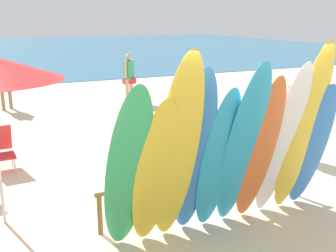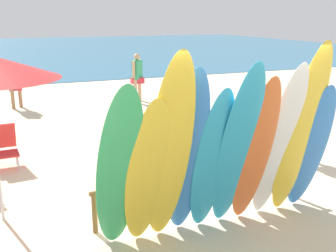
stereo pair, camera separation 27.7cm
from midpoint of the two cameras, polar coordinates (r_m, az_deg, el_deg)
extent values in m
plane|color=beige|center=(19.17, -16.20, 6.37)|extent=(60.00, 60.00, 0.00)
cube|color=teal|center=(37.91, -20.49, 10.26)|extent=(60.00, 40.00, 0.02)
cylinder|color=brown|center=(5.51, -11.22, -12.39)|extent=(0.07, 0.07, 0.57)
cylinder|color=brown|center=(6.84, 15.91, -7.00)|extent=(0.07, 0.07, 0.57)
cylinder|color=brown|center=(5.89, 4.00, -7.13)|extent=(3.31, 0.06, 0.06)
ellipsoid|color=#38B266|center=(4.58, -7.49, -6.83)|extent=(0.57, 0.89, 2.21)
ellipsoid|color=yellow|center=(4.74, -3.61, -7.16)|extent=(0.58, 0.79, 2.02)
ellipsoid|color=yellow|center=(4.70, -0.40, -4.01)|extent=(0.56, 0.88, 2.53)
ellipsoid|color=#337AD1|center=(4.94, 2.15, -4.33)|extent=(0.57, 0.81, 2.32)
ellipsoid|color=#289EC6|center=(5.15, 5.59, -5.15)|extent=(0.55, 0.68, 2.05)
ellipsoid|color=#289EC6|center=(5.18, 9.09, -3.29)|extent=(0.53, 0.87, 2.37)
ellipsoid|color=orange|center=(5.39, 11.56, -3.73)|extent=(0.53, 0.80, 2.18)
ellipsoid|color=white|center=(5.63, 14.71, -2.37)|extent=(0.58, 0.79, 2.32)
ellipsoid|color=yellow|center=(5.79, 17.44, -0.76)|extent=(0.60, 0.78, 2.57)
ellipsoid|color=#337AD1|center=(6.11, 18.74, -2.91)|extent=(0.57, 0.69, 1.98)
cylinder|color=#9E704C|center=(13.58, -22.27, 3.81)|extent=(0.11, 0.11, 0.71)
cylinder|color=#9E704C|center=(13.39, -23.21, 3.57)|extent=(0.11, 0.11, 0.71)
cube|color=#DB333D|center=(13.43, -22.87, 4.94)|extent=(0.38, 0.24, 0.17)
cube|color=#B23399|center=(13.38, -23.02, 6.35)|extent=(0.41, 0.38, 0.56)
sphere|color=#9E704C|center=(13.34, -23.19, 7.96)|extent=(0.20, 0.20, 0.20)
cylinder|color=#9E704C|center=(13.53, -22.28, 6.65)|extent=(0.09, 0.09, 0.50)
cylinder|color=tan|center=(13.79, -5.88, 5.23)|extent=(0.12, 0.12, 0.79)
cylinder|color=tan|center=(13.50, -6.46, 4.99)|extent=(0.12, 0.12, 0.79)
cube|color=#DB333D|center=(13.59, -6.21, 6.49)|extent=(0.43, 0.26, 0.19)
cube|color=#33A36B|center=(13.54, -6.26, 8.05)|extent=(0.44, 0.44, 0.62)
sphere|color=tan|center=(13.49, -6.31, 9.83)|extent=(0.22, 0.22, 0.22)
cylinder|color=tan|center=(13.77, -5.79, 8.33)|extent=(0.10, 0.10, 0.55)
cylinder|color=tan|center=(13.30, -6.74, 8.06)|extent=(0.10, 0.10, 0.55)
cylinder|color=#9E704C|center=(8.44, 15.26, -2.00)|extent=(0.12, 0.12, 0.76)
cylinder|color=#9E704C|center=(8.62, 16.96, -1.77)|extent=(0.12, 0.12, 0.76)
cube|color=black|center=(8.44, 16.28, 0.18)|extent=(0.41, 0.25, 0.18)
cube|color=#2D4CB2|center=(8.36, 16.46, 2.53)|extent=(0.40, 0.23, 0.59)
sphere|color=#9E704C|center=(8.28, 16.67, 5.25)|extent=(0.21, 0.21, 0.21)
cylinder|color=#9E704C|center=(8.20, 15.07, 2.64)|extent=(0.09, 0.09, 0.53)
cylinder|color=#9E704C|center=(8.50, 17.84, 2.86)|extent=(0.09, 0.09, 0.53)
cylinder|color=#B7B7BC|center=(8.02, -22.03, -5.32)|extent=(0.02, 0.02, 0.28)
cylinder|color=#B7B7BC|center=(8.38, -22.34, -4.48)|extent=(0.02, 0.02, 0.28)
cube|color=red|center=(8.14, -23.76, -4.06)|extent=(0.53, 0.48, 0.03)
camera|label=1|loc=(0.14, -91.15, -0.32)|focal=42.43mm
camera|label=2|loc=(0.14, 88.85, 0.32)|focal=42.43mm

